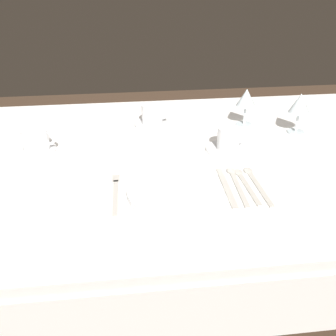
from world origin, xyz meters
TOP-DOWN VIEW (x-y plane):
  - ground_plane at (0.00, 0.00)m, footprint 6.00×6.00m
  - dining_table at (0.00, 0.00)m, footprint 1.80×1.11m
  - dinner_plate at (0.03, -0.24)m, footprint 0.26×0.26m
  - fork_outer at (-0.13, -0.21)m, footprint 0.02×0.21m
  - dinner_knife at (0.18, -0.23)m, footprint 0.02×0.22m
  - spoon_soup at (0.22, -0.19)m, footprint 0.03×0.22m
  - spoon_dessert at (0.24, -0.20)m, footprint 0.03×0.21m
  - spoon_tea at (0.27, -0.20)m, footprint 0.03×0.22m
  - saucer_left at (0.01, 0.27)m, footprint 0.14×0.14m
  - coffee_cup_left at (0.01, 0.27)m, footprint 0.10×0.08m
  - saucer_right at (0.24, 0.01)m, footprint 0.14×0.14m
  - coffee_cup_right at (0.24, 0.01)m, footprint 0.10×0.07m
  - saucer_far at (-0.39, 0.08)m, footprint 0.12×0.12m
  - coffee_cup_far at (-0.39, 0.08)m, footprint 0.11×0.09m
  - wine_glass_centre at (0.36, 0.23)m, footprint 0.07×0.07m
  - wine_glass_left at (0.53, 0.13)m, footprint 0.07×0.07m

SIDE VIEW (x-z plane):
  - ground_plane at x=0.00m, z-range 0.00..0.00m
  - dining_table at x=0.00m, z-range 0.29..1.03m
  - fork_outer at x=-0.13m, z-range 0.74..0.74m
  - spoon_dessert at x=0.24m, z-range 0.74..0.75m
  - spoon_tea at x=0.27m, z-range 0.74..0.75m
  - dinner_knife at x=0.18m, z-range 0.74..0.74m
  - spoon_soup at x=0.22m, z-range 0.74..0.75m
  - saucer_left at x=0.01m, z-range 0.74..0.75m
  - saucer_right at x=0.24m, z-range 0.74..0.75m
  - saucer_far at x=-0.39m, z-range 0.74..0.75m
  - dinner_plate at x=0.03m, z-range 0.74..0.76m
  - coffee_cup_far at x=-0.39m, z-range 0.75..0.82m
  - coffee_cup_left at x=0.01m, z-range 0.75..0.82m
  - coffee_cup_right at x=0.24m, z-range 0.75..0.82m
  - wine_glass_centre at x=0.36m, z-range 0.77..0.92m
  - wine_glass_left at x=0.53m, z-range 0.77..0.92m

